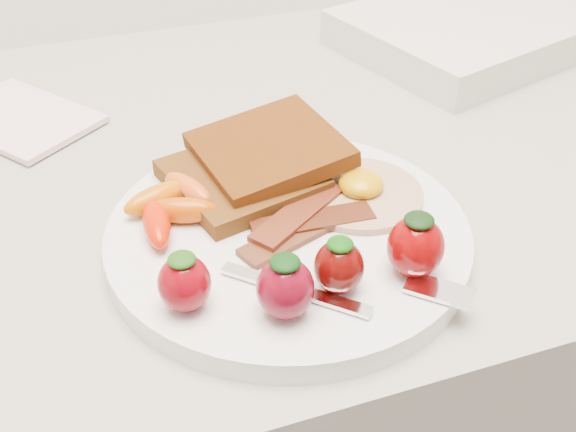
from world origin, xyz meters
name	(u,v)px	position (x,y,z in m)	size (l,w,h in m)	color
plate	(288,236)	(0.01, 1.55, 0.91)	(0.27, 0.27, 0.02)	white
toast_lower	(242,178)	(-0.01, 1.62, 0.93)	(0.11, 0.11, 0.01)	#3D1405
toast_upper	(269,149)	(0.02, 1.63, 0.94)	(0.11, 0.11, 0.01)	black
fried_egg	(360,191)	(0.08, 1.57, 0.92)	(0.13, 0.13, 0.02)	beige
bacon_strips	(302,223)	(0.02, 1.55, 0.92)	(0.11, 0.08, 0.01)	#42180D
baby_carrots	(171,206)	(-0.07, 1.60, 0.93)	(0.07, 0.09, 0.02)	#CD6000
strawberries	(317,268)	(0.00, 1.48, 0.94)	(0.19, 0.06, 0.05)	maroon
fork	(361,290)	(0.03, 1.47, 0.92)	(0.15, 0.10, 0.00)	silver
notepad	(19,119)	(-0.17, 1.82, 0.91)	(0.10, 0.14, 0.01)	silver
appliance	(470,30)	(0.33, 1.83, 0.92)	(0.27, 0.21, 0.04)	beige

